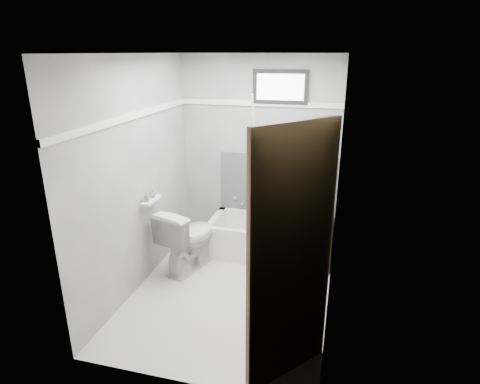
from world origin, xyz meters
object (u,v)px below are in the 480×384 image
(soap_bottle_a, at_px, (147,197))
(soap_bottle_b, at_px, (153,193))
(office_chair, at_px, (295,208))
(toilet, at_px, (188,238))
(door, at_px, (324,287))
(bathtub, at_px, (269,238))

(soap_bottle_a, height_order, soap_bottle_b, soap_bottle_a)
(office_chair, height_order, toilet, office_chair)
(soap_bottle_b, bearing_deg, door, -37.38)
(bathtub, relative_size, office_chair, 1.49)
(bathtub, height_order, toilet, toilet)
(office_chair, bearing_deg, soap_bottle_a, -151.09)
(bathtub, distance_m, soap_bottle_a, 1.65)
(soap_bottle_a, bearing_deg, toilet, 43.66)
(door, bearing_deg, soap_bottle_a, 145.35)
(soap_bottle_a, distance_m, soap_bottle_b, 0.14)
(office_chair, height_order, soap_bottle_b, office_chair)
(office_chair, height_order, door, door)
(toilet, xyz_separation_m, soap_bottle_a, (-0.32, -0.31, 0.59))
(bathtub, bearing_deg, door, -71.25)
(office_chair, relative_size, toilet, 1.31)
(office_chair, distance_m, soap_bottle_a, 1.76)
(office_chair, bearing_deg, toilet, -154.84)
(bathtub, xyz_separation_m, door, (0.75, -2.21, 0.79))
(toilet, xyz_separation_m, soap_bottle_b, (-0.32, -0.17, 0.58))
(bathtub, relative_size, door, 0.75)
(door, distance_m, soap_bottle_b, 2.42)
(door, relative_size, soap_bottle_a, 19.98)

